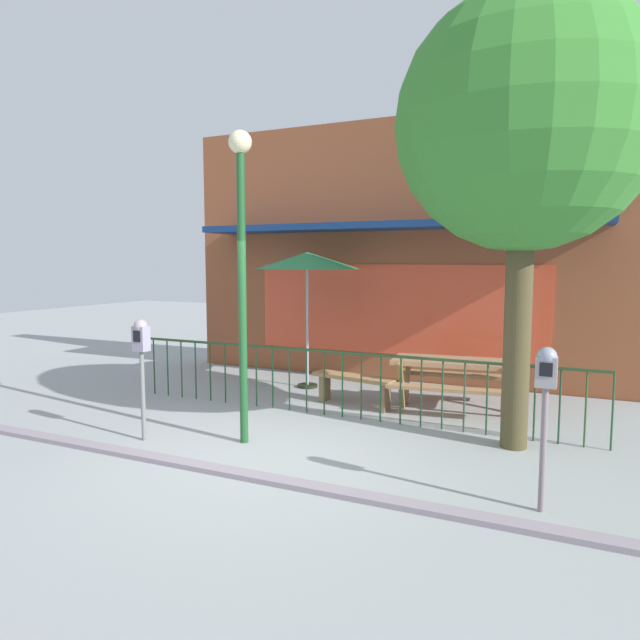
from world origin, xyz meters
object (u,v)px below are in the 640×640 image
at_px(patio_umbrella, 307,262).
at_px(parking_meter_far, 546,385).
at_px(street_tree, 525,124).
at_px(picnic_table_left, 453,370).
at_px(patio_bench, 354,384).
at_px(parking_meter_near, 141,347).
at_px(street_lamp, 242,241).

height_order(patio_umbrella, parking_meter_far, patio_umbrella).
bearing_deg(street_tree, picnic_table_left, 126.00).
distance_m(picnic_table_left, patio_bench, 1.53).
distance_m(picnic_table_left, parking_meter_near, 4.53).
bearing_deg(parking_meter_far, patio_umbrella, 138.54).
relative_size(patio_bench, street_tree, 0.27).
relative_size(picnic_table_left, patio_umbrella, 0.80).
relative_size(patio_bench, parking_meter_near, 0.93).
relative_size(patio_bench, street_lamp, 0.38).
bearing_deg(patio_bench, patio_umbrella, 144.91).
relative_size(patio_umbrella, parking_meter_near, 1.57).
bearing_deg(parking_meter_near, patio_umbrella, 81.67).
bearing_deg(parking_meter_near, parking_meter_far, -0.96).
height_order(patio_umbrella, patio_bench, patio_umbrella).
xyz_separation_m(patio_bench, street_tree, (2.50, -1.04, 3.47)).
distance_m(patio_umbrella, parking_meter_near, 3.80).
bearing_deg(patio_umbrella, street_lamp, -78.01).
xyz_separation_m(parking_meter_far, street_lamp, (-3.50, 0.54, 1.33)).
xyz_separation_m(picnic_table_left, patio_umbrella, (-2.70, 0.48, 1.64)).
bearing_deg(parking_meter_near, picnic_table_left, 44.15).
bearing_deg(street_tree, patio_bench, 157.37).
distance_m(patio_umbrella, street_lamp, 3.22).
height_order(patio_bench, street_tree, street_tree).
distance_m(picnic_table_left, parking_meter_far, 3.57).
distance_m(patio_bench, parking_meter_near, 3.36).
relative_size(picnic_table_left, parking_meter_far, 1.29).
bearing_deg(picnic_table_left, patio_umbrella, 170.01).
height_order(street_tree, street_lamp, street_tree).
relative_size(patio_bench, parking_meter_far, 0.95).
xyz_separation_m(street_tree, street_lamp, (-3.07, -1.23, -1.33)).
xyz_separation_m(picnic_table_left, parking_meter_far, (1.47, -3.21, 0.55)).
relative_size(patio_umbrella, street_lamp, 0.64).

